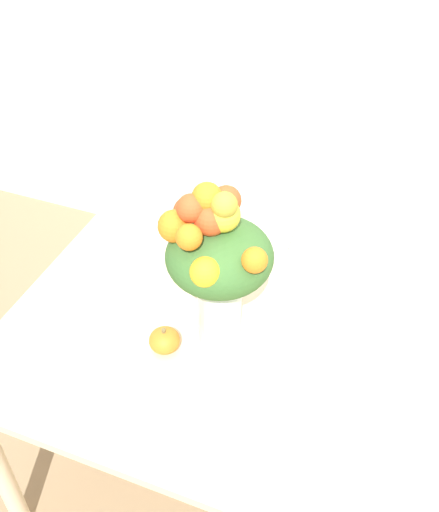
{
  "coord_description": "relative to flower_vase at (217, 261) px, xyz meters",
  "views": [
    {
      "loc": [
        0.38,
        -1.04,
        2.04
      ],
      "look_at": [
        -0.04,
        0.03,
        1.05
      ],
      "focal_mm": 42.0,
      "sensor_mm": 36.0,
      "label": 1
    }
  ],
  "objects": [
    {
      "name": "dining_table",
      "position": [
        0.04,
        -0.03,
        -0.38
      ],
      "size": [
        1.32,
        0.89,
        0.75
      ],
      "color": "beige",
      "rests_on": "ground_plane"
    },
    {
      "name": "dining_chair_near_window",
      "position": [
        -0.21,
        0.79,
        -0.52
      ],
      "size": [
        0.45,
        0.45,
        1.0
      ],
      "rotation": [
        0.0,
        0.0,
        0.08
      ],
      "color": "silver",
      "rests_on": "ground_plane"
    },
    {
      "name": "flower_vase",
      "position": [
        0.0,
        0.0,
        0.0
      ],
      "size": [
        0.3,
        0.28,
        0.5
      ],
      "color": "#B2CCBC",
      "rests_on": "dining_table"
    },
    {
      "name": "ground_plane",
      "position": [
        0.04,
        -0.03,
        -1.03
      ],
      "size": [
        12.0,
        12.0,
        0.0
      ],
      "primitive_type": "plane",
      "color": "#8E7556"
    },
    {
      "name": "pumpkin",
      "position": [
        -0.12,
        -0.1,
        -0.25
      ],
      "size": [
        0.09,
        0.09,
        0.08
      ],
      "color": "orange",
      "rests_on": "dining_table"
    }
  ]
}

